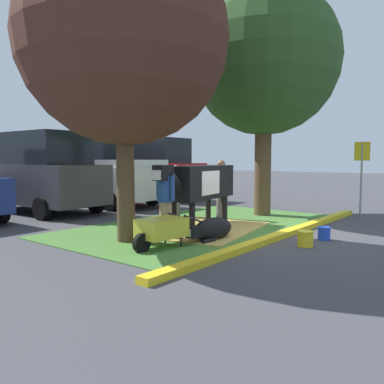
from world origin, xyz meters
TOP-DOWN VIEW (x-y plane):
  - ground_plane at (0.00, 0.00)m, footprint 80.00×80.00m
  - grass_island at (0.28, 1.84)m, footprint 7.58×4.27m
  - curb_yellow at (0.28, -0.44)m, footprint 8.78×0.24m
  - hay_bedding at (-0.24, 1.46)m, footprint 3.58×2.94m
  - shade_tree_left at (-2.29, 1.87)m, footprint 4.19×4.19m
  - shade_tree_right at (2.85, 1.52)m, footprint 4.37×4.37m
  - cow_holstein at (-0.12, 1.65)m, footprint 3.12×1.04m
  - calf_lying at (-1.09, 0.56)m, footprint 1.32×0.55m
  - person_handler at (1.42, 2.05)m, footprint 0.34×0.51m
  - person_visitor_near at (-1.57, 1.43)m, footprint 0.34×0.53m
  - person_visitor_far at (0.92, 3.29)m, footprint 0.51×0.34m
  - wheelbarrow at (-2.30, 0.88)m, footprint 1.61×0.66m
  - parking_sign at (4.76, -0.77)m, footprint 0.11×0.44m
  - bucket_yellow at (-0.41, -1.20)m, footprint 0.33×0.33m
  - bucket_blue at (0.43, -1.26)m, footprint 0.28×0.28m
  - suv_dark_grey at (-0.90, 7.37)m, footprint 2.23×4.66m
  - pickup_truck_maroon at (1.55, 7.70)m, footprint 2.35×5.46m
  - suv_black at (4.18, 7.58)m, footprint 2.23×4.66m

SIDE VIEW (x-z plane):
  - ground_plane at x=0.00m, z-range 0.00..0.00m
  - grass_island at x=0.28m, z-range 0.00..0.02m
  - hay_bedding at x=-0.24m, z-range 0.01..0.04m
  - curb_yellow at x=0.28m, z-range 0.00..0.12m
  - bucket_blue at x=0.43m, z-range 0.01..0.28m
  - bucket_yellow at x=-0.41m, z-range 0.01..0.32m
  - calf_lying at x=-1.09m, z-range 0.00..0.48m
  - wheelbarrow at x=-2.30m, z-range 0.07..0.70m
  - person_visitor_far at x=0.92m, z-range 0.05..1.57m
  - person_visitor_near at x=-1.57m, z-range 0.05..1.63m
  - person_handler at x=1.42m, z-range 0.06..1.73m
  - pickup_truck_maroon at x=1.55m, z-range -0.10..2.32m
  - cow_holstein at x=-0.12m, z-range 0.33..1.91m
  - suv_dark_grey at x=-0.90m, z-range 0.01..2.53m
  - suv_black at x=4.18m, z-range 0.01..2.53m
  - parking_sign at x=4.76m, z-range 0.45..2.66m
  - shade_tree_left at x=-2.29m, z-range 0.97..7.13m
  - shade_tree_right at x=2.85m, z-range 1.17..7.94m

